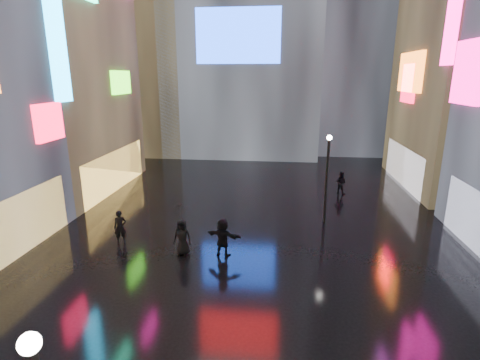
# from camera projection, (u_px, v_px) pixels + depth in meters

# --- Properties ---
(ground) EXTENTS (140.00, 140.00, 0.00)m
(ground) POSITION_uv_depth(u_px,v_px,m) (255.00, 226.00, 21.73)
(ground) COLOR black
(ground) RESTS_ON ground
(building_left_far) EXTENTS (10.28, 12.00, 22.00)m
(building_left_far) POSITION_uv_depth(u_px,v_px,m) (36.00, 38.00, 26.23)
(building_left_far) COLOR black
(building_left_far) RESTS_ON ground
(tower_flank_left) EXTENTS (10.00, 10.00, 26.00)m
(tower_flank_left) POSITION_uv_depth(u_px,v_px,m) (143.00, 32.00, 40.78)
(tower_flank_left) COLOR black
(tower_flank_left) RESTS_ON ground
(lamp_far) EXTENTS (0.30, 0.30, 5.20)m
(lamp_far) POSITION_uv_depth(u_px,v_px,m) (327.00, 174.00, 21.61)
(lamp_far) COLOR black
(lamp_far) RESTS_ON ground
(pedestrian_4) EXTENTS (0.92, 0.65, 1.79)m
(pedestrian_4) POSITION_uv_depth(u_px,v_px,m) (182.00, 237.00, 18.05)
(pedestrian_4) COLOR black
(pedestrian_4) RESTS_ON ground
(pedestrian_5) EXTENTS (1.83, 0.99, 1.88)m
(pedestrian_5) POSITION_uv_depth(u_px,v_px,m) (223.00, 238.00, 17.91)
(pedestrian_5) COLOR black
(pedestrian_5) RESTS_ON ground
(pedestrian_6) EXTENTS (0.75, 0.65, 1.75)m
(pedestrian_6) POSITION_uv_depth(u_px,v_px,m) (120.00, 227.00, 19.31)
(pedestrian_6) COLOR black
(pedestrian_6) RESTS_ON ground
(pedestrian_7) EXTENTS (1.02, 0.96, 1.66)m
(pedestrian_7) POSITION_uv_depth(u_px,v_px,m) (341.00, 183.00, 27.43)
(pedestrian_7) COLOR black
(pedestrian_7) RESTS_ON ground
(umbrella_2) EXTENTS (1.06, 1.04, 0.81)m
(umbrella_2) POSITION_uv_depth(u_px,v_px,m) (181.00, 212.00, 17.70)
(umbrella_2) COLOR black
(umbrella_2) RESTS_ON pedestrian_4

